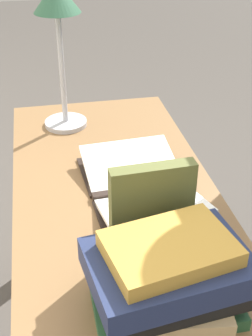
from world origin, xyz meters
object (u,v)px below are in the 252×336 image
book_standing_upright (152,214)px  open_book (141,188)px  book_stack_tall (168,277)px  reading_lamp (58,19)px  coffee_mug (154,236)px

book_standing_upright → open_book: bearing=-10.6°
book_stack_tall → book_standing_upright: 0.16m
reading_lamp → coffee_mug: 0.77m
coffee_mug → reading_lamp: bearing=11.8°
book_standing_upright → reading_lamp: size_ratio=0.50×
open_book → coffee_mug: bearing=170.8°
open_book → reading_lamp: bearing=15.8°
open_book → coffee_mug: coffee_mug is taller
book_standing_upright → coffee_mug: 0.08m
book_stack_tall → reading_lamp: size_ratio=0.67×
open_book → reading_lamp: 0.60m
open_book → coffee_mug: size_ratio=4.20×
book_stack_tall → coffee_mug: bearing=-6.4°
open_book → coffee_mug: 0.23m
book_stack_tall → reading_lamp: (0.86, 0.12, 0.28)m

